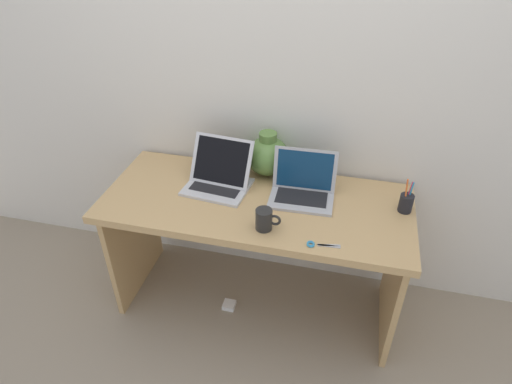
{
  "coord_description": "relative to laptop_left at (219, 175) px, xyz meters",
  "views": [
    {
      "loc": [
        0.41,
        -1.72,
        2.03
      ],
      "look_at": [
        0.0,
        0.0,
        0.79
      ],
      "focal_mm": 30.6,
      "sensor_mm": 36.0,
      "label": 1
    }
  ],
  "objects": [
    {
      "name": "green_vase",
      "position": [
        0.22,
        0.18,
        0.04
      ],
      "size": [
        0.23,
        0.23,
        0.24
      ],
      "color": "#5B843D",
      "rests_on": "desk"
    },
    {
      "name": "desk",
      "position": [
        0.22,
        -0.09,
        -0.22
      ],
      "size": [
        1.55,
        0.65,
        0.74
      ],
      "color": "tan",
      "rests_on": "ground"
    },
    {
      "name": "back_wall",
      "position": [
        0.22,
        0.28,
        0.39
      ],
      "size": [
        4.4,
        0.04,
        2.4
      ],
      "primitive_type": "cube",
      "color": "silver",
      "rests_on": "ground"
    },
    {
      "name": "laptop_left",
      "position": [
        0.0,
        0.0,
        0.0
      ],
      "size": [
        0.35,
        0.29,
        0.24
      ],
      "color": "silver",
      "rests_on": "desk"
    },
    {
      "name": "power_brick",
      "position": [
        0.07,
        -0.17,
        -0.79
      ],
      "size": [
        0.07,
        0.07,
        0.03
      ],
      "primitive_type": "cube",
      "color": "white",
      "rests_on": "ground"
    },
    {
      "name": "coffee_mug",
      "position": [
        0.31,
        -0.29,
        -0.01
      ],
      "size": [
        0.12,
        0.08,
        0.1
      ],
      "color": "black",
      "rests_on": "desk"
    },
    {
      "name": "ground_plane",
      "position": [
        0.22,
        -0.09,
        -0.81
      ],
      "size": [
        6.0,
        6.0,
        0.0
      ],
      "primitive_type": "plane",
      "color": "gray"
    },
    {
      "name": "laptop_right",
      "position": [
        0.44,
        0.01,
        -0.0
      ],
      "size": [
        0.32,
        0.24,
        0.23
      ],
      "color": "#B2B2B7",
      "rests_on": "desk"
    },
    {
      "name": "scissors",
      "position": [
        0.56,
        -0.35,
        -0.06
      ],
      "size": [
        0.15,
        0.05,
        0.01
      ],
      "color": "#B7B7BC",
      "rests_on": "desk"
    },
    {
      "name": "pen_cup",
      "position": [
        0.94,
        -0.0,
        -0.02
      ],
      "size": [
        0.07,
        0.07,
        0.18
      ],
      "color": "black",
      "rests_on": "desk"
    }
  ]
}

